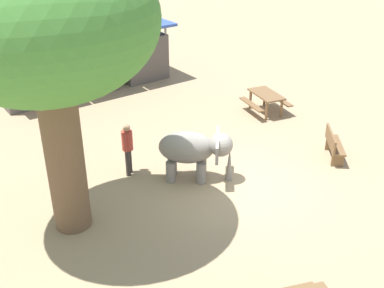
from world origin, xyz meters
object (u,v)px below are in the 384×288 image
Objects in this scene: wooden_bench at (333,144)px; market_stall_blue at (139,53)px; market_stall_teal at (86,63)px; picnic_table_far at (266,98)px; person_handler at (128,145)px; shade_tree_main at (46,27)px; elephant at (194,150)px; market_stall_red at (24,75)px.

wooden_bench is 0.52× the size of market_stall_blue.
picnic_table_far is at bearing -55.30° from market_stall_teal.
person_handler is 4.79m from shade_tree_main.
shade_tree_main is 10.34m from market_stall_teal.
picnic_table_far is (6.43, 0.92, -0.36)m from person_handler.
person_handler reaches higher than elephant.
elephant is at bearing -77.22° from market_stall_red.
shade_tree_main is 2.68× the size of market_stall_blue.
person_handler is at bearing -85.68° from market_stall_red.
market_stall_teal is (0.65, 8.59, 0.19)m from elephant.
picnic_table_far is 0.71× the size of market_stall_blue.
market_stall_blue reaches higher than person_handler.
person_handler reaches higher than wooden_bench.
market_stall_red is 2.60m from market_stall_teal.
shade_tree_main reaches higher than picnic_table_far.
market_stall_blue is (-0.99, 10.15, 0.67)m from wooden_bench.
picnic_table_far is 7.71m from market_stall_teal.
picnic_table_far is at bearing 14.33° from shade_tree_main.
shade_tree_main reaches higher than person_handler.
market_stall_teal is (-3.59, 10.15, 0.67)m from wooden_bench.
elephant is at bearing -94.34° from market_stall_teal.
person_handler reaches higher than picnic_table_far.
wooden_bench is at bearing -84.45° from market_stall_blue.
shade_tree_main is at bearing -106.35° from person_handler.
shade_tree_main is 10.03m from picnic_table_far.
market_stall_blue is (2.60, 0.00, 0.00)m from market_stall_teal.
market_stall_blue is (4.65, 7.25, 0.19)m from person_handler.
shade_tree_main is at bearing -140.47° from elephant.
market_stall_red is (-6.19, 10.15, 0.67)m from wooden_bench.
market_stall_teal reaches higher than wooden_bench.
shade_tree_main reaches higher than elephant.
wooden_bench is 10.78m from market_stall_teal.
market_stall_red reaches higher than person_handler.
elephant is 4.54m from wooden_bench.
market_stall_red reaches higher than elephant.
market_stall_blue is at bearing 0.00° from market_stall_red.
picnic_table_far is 9.44m from market_stall_red.
wooden_bench is at bearing -11.25° from shade_tree_main.
elephant is 9.19m from market_stall_blue.
shade_tree_main is 9.26m from wooden_bench.
picnic_table_far is 6.59m from market_stall_blue.
person_handler is 6.51m from picnic_table_far.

